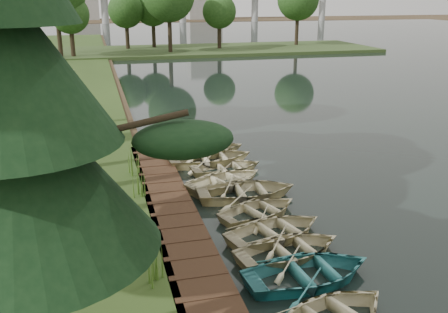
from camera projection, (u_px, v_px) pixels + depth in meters
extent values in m
plane|color=#3D2F1D|center=(220.00, 216.00, 17.11)|extent=(300.00, 300.00, 0.00)
cube|color=#362215|center=(174.00, 217.00, 16.68)|extent=(1.60, 16.00, 0.30)
cube|color=#30451E|center=(186.00, 51.00, 64.95)|extent=(50.00, 14.00, 0.45)
cylinder|color=black|center=(50.00, 32.00, 60.16)|extent=(0.50, 0.50, 4.80)
sphere|color=#254A19|center=(46.00, 1.00, 59.04)|extent=(5.60, 5.60, 5.60)
cylinder|color=black|center=(106.00, 31.00, 61.75)|extent=(0.50, 0.50, 4.80)
sphere|color=#254A19|center=(104.00, 1.00, 60.63)|extent=(5.60, 5.60, 5.60)
cylinder|color=black|center=(160.00, 30.00, 63.34)|extent=(0.50, 0.50, 4.80)
sphere|color=#254A19|center=(159.00, 1.00, 62.23)|extent=(5.60, 5.60, 5.60)
cylinder|color=black|center=(211.00, 30.00, 64.94)|extent=(0.50, 0.50, 4.80)
sphere|color=#254A19|center=(211.00, 1.00, 63.82)|extent=(5.60, 5.60, 5.60)
cylinder|color=black|center=(259.00, 29.00, 66.53)|extent=(0.50, 0.50, 4.80)
sphere|color=#254A19|center=(260.00, 0.00, 65.41)|extent=(5.60, 5.60, 5.60)
cylinder|color=black|center=(306.00, 28.00, 68.12)|extent=(0.50, 0.50, 4.80)
sphere|color=#254A19|center=(307.00, 0.00, 67.01)|extent=(5.60, 5.60, 5.60)
cylinder|color=#A5A5A0|center=(21.00, 8.00, 121.50)|extent=(1.80, 1.80, 8.00)
cylinder|color=#A5A5A0|center=(105.00, 8.00, 126.28)|extent=(1.80, 1.80, 8.00)
cylinder|color=#A5A5A0|center=(182.00, 7.00, 131.06)|extent=(1.80, 1.80, 8.00)
cylinder|color=#A5A5A0|center=(255.00, 7.00, 135.84)|extent=(1.80, 1.80, 8.00)
cylinder|color=#A5A5A0|center=(322.00, 6.00, 140.62)|extent=(1.80, 1.80, 8.00)
imported|color=teal|center=(309.00, 269.00, 13.00)|extent=(3.77, 2.84, 0.74)
imported|color=beige|center=(290.00, 247.00, 14.22)|extent=(3.65, 2.90, 0.68)
imported|color=beige|center=(276.00, 228.00, 15.35)|extent=(3.84, 3.18, 0.69)
imported|color=beige|center=(260.00, 208.00, 16.87)|extent=(3.54, 3.02, 0.62)
imported|color=beige|center=(247.00, 189.00, 18.35)|extent=(3.78, 2.76, 0.77)
imported|color=beige|center=(226.00, 179.00, 19.45)|extent=(4.05, 3.54, 0.70)
imported|color=beige|center=(226.00, 165.00, 21.05)|extent=(3.25, 2.46, 0.63)
imported|color=beige|center=(210.00, 156.00, 22.06)|extent=(3.89, 2.86, 0.78)
imported|color=beige|center=(205.00, 148.00, 23.24)|extent=(3.88, 2.90, 0.77)
imported|color=beige|center=(198.00, 137.00, 25.01)|extent=(4.28, 3.79, 0.73)
imported|color=beige|center=(78.00, 135.00, 24.43)|extent=(3.53, 2.53, 0.73)
cone|color=black|center=(21.00, 164.00, 6.95)|extent=(3.80, 3.80, 2.60)
cone|color=black|center=(7.00, 61.00, 6.51)|extent=(2.90, 2.90, 2.25)
cone|color=#3F661E|center=(156.00, 267.00, 12.47)|extent=(0.60, 0.60, 0.92)
cone|color=#3F661E|center=(138.00, 184.00, 17.94)|extent=(0.60, 0.60, 0.90)
cone|color=#3F661E|center=(60.00, 189.00, 17.21)|extent=(0.60, 0.60, 1.08)
cone|color=#3F661E|center=(133.00, 162.00, 20.01)|extent=(0.60, 0.60, 1.10)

